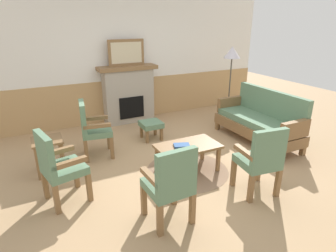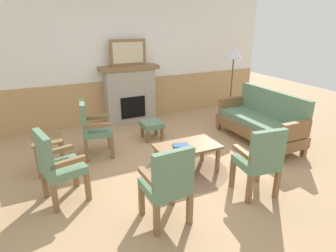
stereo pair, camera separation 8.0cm
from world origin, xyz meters
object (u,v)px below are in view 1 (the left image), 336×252
book_on_table (182,145)px  armchair_front_left (261,158)px  armchair_by_window_left (58,165)px  couch (259,121)px  coffee_table (188,148)px  framed_picture (126,53)px  floor_lamp_by_couch (232,57)px  armchair_front_center (171,182)px  armchair_near_fireplace (92,127)px  side_table (48,146)px  fireplace (128,94)px  footstool (151,125)px

book_on_table → armchair_front_left: 1.17m
armchair_front_left → armchair_by_window_left: bearing=157.4°
couch → armchair_by_window_left: (-3.70, -0.38, 0.14)m
coffee_table → framed_picture: bearing=90.8°
floor_lamp_by_couch → couch: bearing=-101.0°
book_on_table → coffee_table: bearing=-1.5°
couch → armchair_front_left: (-1.30, -1.38, 0.14)m
armchair_front_center → armchair_near_fireplace: bearing=100.5°
armchair_front_center → side_table: size_ratio=1.78×
fireplace → footstool: 1.25m
coffee_table → footstool: coffee_table is taller
couch → armchair_front_center: (-2.62, -1.37, 0.14)m
footstool → floor_lamp_by_couch: size_ratio=0.24×
footstool → floor_lamp_by_couch: floor_lamp_by_couch is taller
armchair_front_left → footstool: bearing=102.8°
fireplace → footstool: size_ratio=3.25×
armchair_near_fireplace → side_table: bearing=-160.7°
floor_lamp_by_couch → book_on_table: bearing=-142.4°
framed_picture → armchair_front_center: 3.79m
armchair_front_center → side_table: bearing=121.0°
book_on_table → side_table: (-1.81, 0.92, -0.02)m
book_on_table → armchair_front_left: size_ratio=0.24×
book_on_table → footstool: size_ratio=0.59×
armchair_by_window_left → floor_lamp_by_couch: bearing=22.8°
armchair_near_fireplace → fireplace: bearing=51.3°
framed_picture → armchair_front_left: framed_picture is taller
book_on_table → armchair_front_center: size_ratio=0.24×
fireplace → coffee_table: fireplace is taller
couch → armchair_near_fireplace: 3.12m
fireplace → framed_picture: 0.91m
couch → armchair_front_center: bearing=-152.3°
book_on_table → side_table: side_table is taller
armchair_near_fireplace → armchair_front_center: 2.17m
framed_picture → floor_lamp_by_couch: bearing=-23.4°
couch → footstool: (-1.84, 1.00, -0.11)m
couch → armchair_front_left: bearing=-133.2°
armchair_near_fireplace → floor_lamp_by_couch: floor_lamp_by_couch is taller
armchair_by_window_left → side_table: bearing=93.5°
coffee_table → book_on_table: (-0.11, 0.00, 0.07)m
footstool → armchair_front_left: bearing=-77.2°
framed_picture → coffee_table: framed_picture is taller
armchair_front_center → floor_lamp_by_couch: (2.87, 2.65, 0.91)m
fireplace → footstool: bearing=-88.4°
fireplace → armchair_front_left: bearing=-80.9°
fireplace → framed_picture: framed_picture is taller
fireplace → armchair_front_center: (-0.75, -3.57, -0.11)m
framed_picture → footstool: 1.75m
side_table → floor_lamp_by_couch: (4.00, 0.77, 1.02)m
fireplace → armchair_near_fireplace: (-1.15, -1.43, -0.11)m
framed_picture → book_on_table: 2.83m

